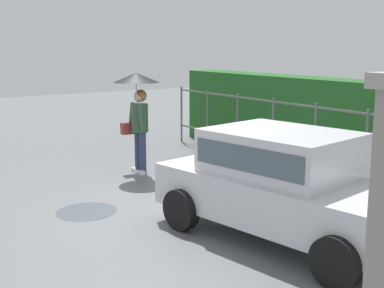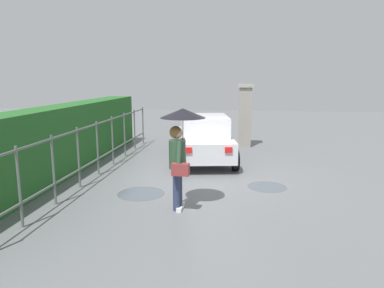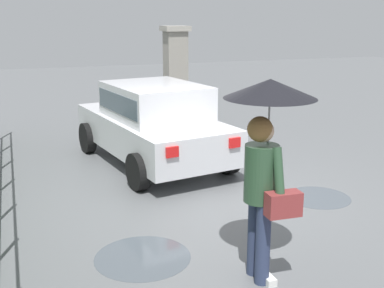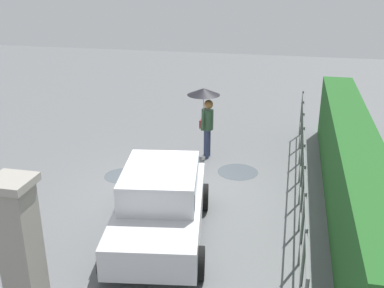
# 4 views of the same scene
# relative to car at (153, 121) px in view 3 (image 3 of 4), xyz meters

# --- Properties ---
(ground_plane) EXTENTS (40.00, 40.00, 0.00)m
(ground_plane) POSITION_rel_car_xyz_m (-1.75, -0.30, -0.80)
(ground_plane) COLOR slate
(car) EXTENTS (3.93, 2.33, 1.48)m
(car) POSITION_rel_car_xyz_m (0.00, 0.00, 0.00)
(car) COLOR silver
(car) RESTS_ON ground
(pedestrian) EXTENTS (0.91, 0.91, 2.07)m
(pedestrian) POSITION_rel_car_xyz_m (-4.31, 0.07, 0.68)
(pedestrian) COLOR #2D3856
(pedestrian) RESTS_ON ground
(gate_pillar) EXTENTS (0.60, 0.60, 2.42)m
(gate_pillar) POSITION_rel_car_xyz_m (2.72, -1.34, 0.44)
(gate_pillar) COLOR gray
(gate_pillar) RESTS_ON ground
(puddle_near) EXTENTS (0.97, 0.97, 0.00)m
(puddle_near) POSITION_rel_car_xyz_m (-2.58, -1.82, -0.80)
(puddle_near) COLOR #4C545B
(puddle_near) RESTS_ON ground
(puddle_far) EXTENTS (1.10, 1.10, 0.00)m
(puddle_far) POSITION_rel_car_xyz_m (-3.48, 1.14, -0.80)
(puddle_far) COLOR #4C545B
(puddle_far) RESTS_ON ground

